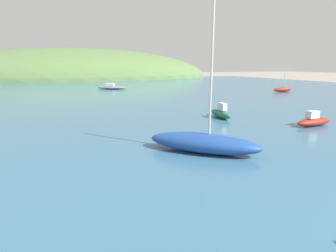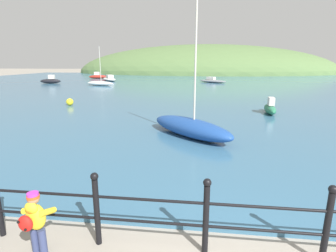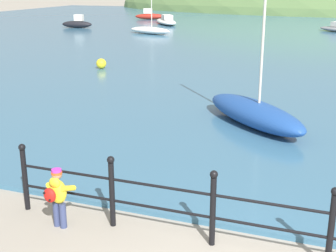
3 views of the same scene
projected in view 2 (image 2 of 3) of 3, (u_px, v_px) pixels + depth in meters
The scene contains 12 objects.
water at pixel (207, 84), 33.27m from camera, with size 80.00×60.00×0.10m, color #386684.
far_hillside at pixel (204, 73), 66.05m from camera, with size 63.60×34.98×13.86m.
iron_railing at pixel (265, 219), 3.71m from camera, with size 8.44×0.12×1.21m.
child_in_coat at pixel (35, 219), 3.78m from camera, with size 0.41×0.55×1.00m.
boat_blue_hull at pixel (100, 83), 30.32m from camera, with size 3.67×1.95×4.38m.
boat_far_right at pixel (109, 79), 38.04m from camera, with size 3.87×4.96×0.85m.
boat_far_left at pixel (213, 81), 34.58m from camera, with size 3.85×3.14×0.74m.
boat_green_fishing at pixel (190, 127), 9.71m from camera, with size 3.58×3.51×4.97m.
boat_nearest_quay at pixel (51, 81), 33.24m from camera, with size 2.66×1.09×1.09m.
boat_red_dinghy at pixel (98, 76), 42.96m from camera, with size 3.13×1.46×1.07m.
boat_twin_mast at pixel (270, 108), 14.03m from camera, with size 0.69×2.15×0.88m.
mooring_buoy at pixel (70, 102), 16.60m from camera, with size 0.44×0.44×0.44m, color yellow.
Camera 2 is at (-0.79, -1.93, 2.81)m, focal length 28.00 mm.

